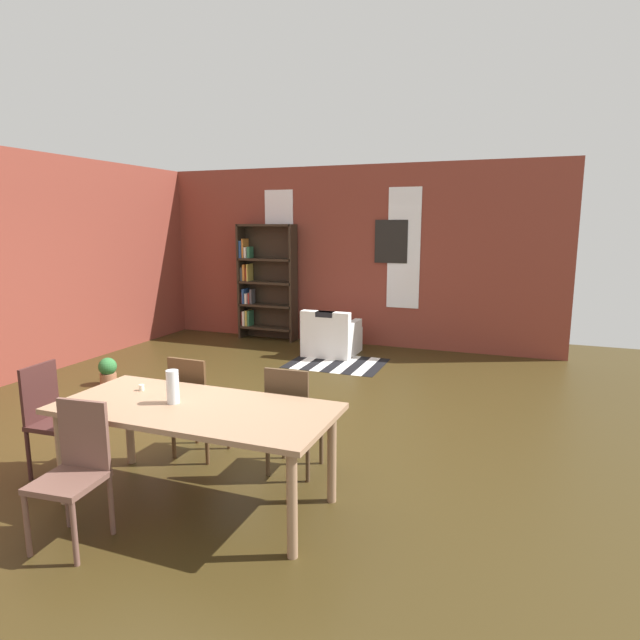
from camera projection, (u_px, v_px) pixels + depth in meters
ground_plane at (208, 425)px, 5.70m from camera, size 11.18×11.18×0.00m
back_wall_brick at (340, 256)px, 9.43m from camera, size 7.56×0.12×3.09m
window_pane_0 at (279, 246)px, 9.74m from camera, size 0.55×0.02×2.01m
window_pane_1 at (404, 248)px, 8.94m from camera, size 0.55×0.02×2.01m
dining_table at (195, 416)px, 4.00m from camera, size 2.11×0.95×0.78m
vase_on_table at (173, 387)px, 4.03m from camera, size 0.09×0.09×0.26m
tealight_candle_0 at (141, 388)px, 4.35m from camera, size 0.04×0.04×0.05m
dining_chair_head_left at (52, 416)px, 4.53m from camera, size 0.43×0.43×0.95m
dining_chair_far_right at (292, 416)px, 4.51m from camera, size 0.42×0.42×0.95m
dining_chair_near_left at (75, 468)px, 3.56m from camera, size 0.44×0.44×0.95m
dining_chair_far_left at (196, 403)px, 4.85m from camera, size 0.41×0.41×0.95m
bookshelf_tall at (264, 282)px, 9.78m from camera, size 1.09×0.31×2.10m
armchair_white at (331, 338)px, 8.71m from camera, size 0.80×0.81×0.75m
potted_plant_by_shelf at (184, 393)px, 5.98m from camera, size 0.33×0.33×0.46m
potted_plant_corner at (108, 371)px, 7.09m from camera, size 0.23×0.23×0.36m
striped_rug at (336, 363)px, 8.19m from camera, size 1.43×1.09×0.01m
framed_picture at (391, 242)px, 8.99m from camera, size 0.56×0.03×0.72m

